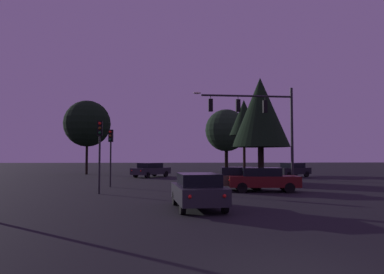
# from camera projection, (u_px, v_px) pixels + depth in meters

# --- Properties ---
(ground_plane) EXTENTS (168.00, 168.00, 0.00)m
(ground_plane) POSITION_uv_depth(u_px,v_px,m) (197.00, 182.00, 31.00)
(ground_plane) COLOR black
(ground_plane) RESTS_ON ground
(traffic_signal_mast_arm) EXTENTS (7.32, 0.64, 7.23)m
(traffic_signal_mast_arm) POSITION_uv_depth(u_px,v_px,m) (261.00, 117.00, 25.37)
(traffic_signal_mast_arm) COLOR #232326
(traffic_signal_mast_arm) RESTS_ON ground
(traffic_light_corner_left) EXTENTS (0.34, 0.37, 4.18)m
(traffic_light_corner_left) POSITION_uv_depth(u_px,v_px,m) (111.00, 146.00, 25.71)
(traffic_light_corner_left) COLOR #232326
(traffic_light_corner_left) RESTS_ON ground
(traffic_light_corner_right) EXTENTS (0.32, 0.36, 4.38)m
(traffic_light_corner_right) POSITION_uv_depth(u_px,v_px,m) (100.00, 142.00, 21.07)
(traffic_light_corner_right) COLOR #232326
(traffic_light_corner_right) RESTS_ON ground
(car_nearside_lane) EXTENTS (2.28, 4.18, 1.52)m
(car_nearside_lane) POSITION_uv_depth(u_px,v_px,m) (198.00, 190.00, 15.07)
(car_nearside_lane) COLOR #232328
(car_nearside_lane) RESTS_ON ground
(car_crossing_left) EXTENTS (4.13, 2.11, 1.52)m
(car_crossing_left) POSITION_uv_depth(u_px,v_px,m) (235.00, 178.00, 23.47)
(car_crossing_left) COLOR #473828
(car_crossing_left) RESTS_ON ground
(car_crossing_right) EXTENTS (4.58, 2.21, 1.52)m
(car_crossing_right) POSITION_uv_depth(u_px,v_px,m) (263.00, 179.00, 22.30)
(car_crossing_right) COLOR #4C0F0F
(car_crossing_right) RESTS_ON ground
(car_far_lane) EXTENTS (4.39, 3.43, 1.52)m
(car_far_lane) POSITION_uv_depth(u_px,v_px,m) (292.00, 170.00, 37.39)
(car_far_lane) COLOR black
(car_far_lane) RESTS_ON ground
(car_parked_lot) EXTENTS (4.20, 4.66, 1.52)m
(car_parked_lot) POSITION_uv_depth(u_px,v_px,m) (151.00, 170.00, 37.32)
(car_parked_lot) COLOR #232328
(car_parked_lot) RESTS_ON ground
(tree_behind_sign) EXTENTS (5.56, 5.56, 8.41)m
(tree_behind_sign) POSITION_uv_depth(u_px,v_px,m) (226.00, 130.00, 46.49)
(tree_behind_sign) COLOR black
(tree_behind_sign) RESTS_ON ground
(tree_left_far) EXTENTS (3.11, 3.11, 8.22)m
(tree_left_far) POSITION_uv_depth(u_px,v_px,m) (244.00, 118.00, 37.28)
(tree_left_far) COLOR black
(tree_left_far) RESTS_ON ground
(tree_center_horizon) EXTENTS (4.79, 4.79, 8.80)m
(tree_center_horizon) POSITION_uv_depth(u_px,v_px,m) (260.00, 112.00, 29.28)
(tree_center_horizon) COLOR black
(tree_center_horizon) RESTS_ON ground
(tree_right_cluster) EXTENTS (5.67, 5.67, 9.05)m
(tree_right_cluster) POSITION_uv_depth(u_px,v_px,m) (87.00, 124.00, 43.17)
(tree_right_cluster) COLOR black
(tree_right_cluster) RESTS_ON ground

